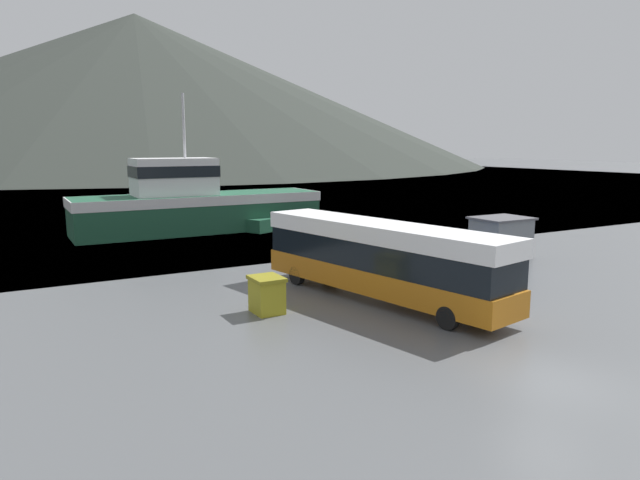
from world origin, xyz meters
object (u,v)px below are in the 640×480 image
storage_bin (267,294)px  dock_kiosk (501,237)px  fishing_boat (195,204)px  small_boat (237,222)px  tour_bus (380,257)px  delivery_van (447,253)px

storage_bin → dock_kiosk: (17.30, 3.88, 0.45)m
fishing_boat → small_boat: bearing=89.5°
dock_kiosk → small_boat: size_ratio=0.44×
dock_kiosk → small_boat: dock_kiosk is taller
tour_bus → fishing_boat: bearing=81.5°
tour_bus → fishing_boat: fishing_boat is taller
delivery_van → fishing_boat: (-6.66, 21.57, 0.95)m
delivery_van → storage_bin: bearing=175.6°
delivery_van → fishing_boat: bearing=95.4°
tour_bus → dock_kiosk: (12.17, 4.47, -0.70)m
tour_bus → fishing_boat: 23.58m
fishing_boat → dock_kiosk: 23.21m
delivery_van → dock_kiosk: 6.99m
tour_bus → delivery_van: bearing=8.4°
tour_bus → storage_bin: size_ratio=8.82×
tour_bus → small_boat: bearing=73.1°
delivery_van → tour_bus: bearing=-172.3°
dock_kiosk → small_boat: bearing=117.0°
tour_bus → storage_bin: (-5.13, 0.60, -1.15)m
fishing_boat → dock_kiosk: bearing=34.6°
fishing_boat → tour_bus: bearing=2.4°
dock_kiosk → small_boat: (-9.73, 19.06, -0.70)m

